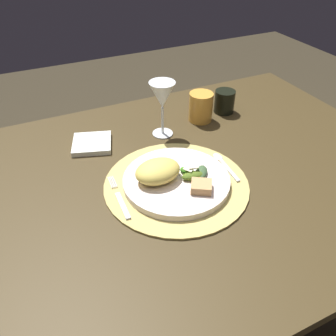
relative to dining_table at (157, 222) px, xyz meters
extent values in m
plane|color=#332B1D|center=(0.00, 0.00, -0.61)|extent=(6.00, 6.00, 0.00)
cube|color=#3D2F18|center=(0.00, 0.00, 0.13)|extent=(1.47, 0.93, 0.03)
cylinder|color=#3B2B13|center=(0.65, 0.38, -0.24)|extent=(0.09, 0.09, 0.72)
cylinder|color=tan|center=(0.04, -0.03, 0.15)|extent=(0.37, 0.37, 0.01)
cylinder|color=silver|center=(0.04, -0.03, 0.16)|extent=(0.27, 0.27, 0.02)
ellipsoid|color=#E3CA5A|center=(0.00, -0.02, 0.20)|extent=(0.12, 0.10, 0.05)
ellipsoid|color=#317118|center=(0.08, -0.03, 0.18)|extent=(0.04, 0.04, 0.01)
ellipsoid|color=#4B641C|center=(0.08, -0.05, 0.18)|extent=(0.06, 0.04, 0.02)
ellipsoid|color=#3A5733|center=(0.11, -0.05, 0.18)|extent=(0.06, 0.06, 0.02)
cube|color=beige|center=(0.09, -0.04, 0.20)|extent=(0.03, 0.02, 0.00)
cube|color=beige|center=(0.08, -0.04, 0.19)|extent=(0.03, 0.03, 0.00)
cube|color=tan|center=(0.08, -0.10, 0.18)|extent=(0.07, 0.06, 0.02)
cube|color=silver|center=(-0.11, -0.05, 0.16)|extent=(0.02, 0.09, 0.00)
cube|color=silver|center=(-0.11, 0.04, 0.16)|extent=(0.00, 0.05, 0.00)
cube|color=silver|center=(-0.11, 0.04, 0.16)|extent=(0.00, 0.05, 0.00)
cube|color=silver|center=(-0.10, 0.04, 0.16)|extent=(0.00, 0.05, 0.00)
cube|color=silver|center=(-0.10, 0.04, 0.16)|extent=(0.00, 0.05, 0.00)
cube|color=silver|center=(0.19, -0.05, 0.16)|extent=(0.02, 0.10, 0.00)
ellipsoid|color=silver|center=(0.20, 0.02, 0.16)|extent=(0.02, 0.04, 0.01)
cube|color=white|center=(-0.10, 0.24, 0.16)|extent=(0.14, 0.14, 0.02)
cylinder|color=silver|center=(0.11, 0.21, 0.15)|extent=(0.06, 0.06, 0.00)
cylinder|color=silver|center=(0.11, 0.21, 0.20)|extent=(0.01, 0.01, 0.09)
cone|color=silver|center=(0.11, 0.21, 0.28)|extent=(0.08, 0.08, 0.08)
cylinder|color=gold|center=(0.26, 0.24, 0.19)|extent=(0.08, 0.08, 0.09)
cylinder|color=black|center=(0.37, 0.25, 0.19)|extent=(0.07, 0.07, 0.08)
camera|label=1|loc=(-0.26, -0.63, 0.72)|focal=36.91mm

